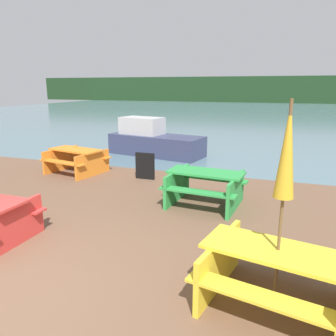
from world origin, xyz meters
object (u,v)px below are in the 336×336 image
picnic_table_yellow (276,272)px  picnic_table_orange (76,158)px  boat (153,141)px  umbrella_gold (287,153)px  signboard (145,166)px  picnic_table_green (205,185)px

picnic_table_yellow → picnic_table_orange: bearing=142.2°
boat → umbrella_gold: bearing=-48.0°
picnic_table_yellow → picnic_table_orange: size_ratio=1.06×
picnic_table_orange → picnic_table_yellow: bearing=-37.8°
boat → picnic_table_yellow: bearing=-48.0°
boat → signboard: bearing=-61.1°
picnic_table_yellow → picnic_table_orange: (-5.85, 4.54, -0.01)m
picnic_table_green → boat: 5.63m
umbrella_gold → signboard: 6.04m
picnic_table_yellow → picnic_table_green: 3.48m
picnic_table_yellow → signboard: (-3.62, 4.59, -0.07)m
picnic_table_orange → signboard: bearing=1.4°
picnic_table_orange → signboard: signboard is taller
picnic_table_green → signboard: 2.54m
picnic_table_yellow → boat: 9.09m
umbrella_gold → boat: bearing=120.7°
picnic_table_green → picnic_table_yellow: bearing=-63.4°
picnic_table_green → picnic_table_orange: (-4.29, 1.43, -0.02)m
boat → signboard: boat is taller
picnic_table_yellow → picnic_table_green: picnic_table_green is taller
umbrella_gold → signboard: (-3.62, 4.59, -1.50)m
picnic_table_yellow → boat: bearing=120.7°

